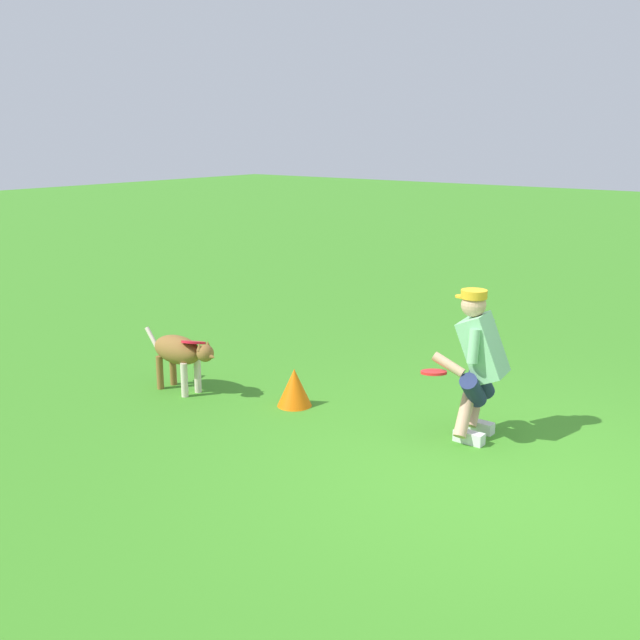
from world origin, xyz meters
The scene contains 6 objects.
ground_plane centered at (0.00, 0.00, 0.00)m, with size 60.00×60.00×0.00m, color #3E8B24.
person centered at (0.56, -0.64, 0.70)m, with size 0.56×0.66×1.29m.
dog centered at (3.47, 0.08, 0.41)m, with size 1.05×0.31×0.60m.
frisbee_flying centered at (3.26, 0.09, 0.56)m, with size 0.24×0.24×0.02m, color red.
frisbee_held centered at (0.82, -0.35, 0.61)m, with size 0.22×0.22×0.02m, color red.
training_cone centered at (2.30, -0.29, 0.19)m, with size 0.33×0.33×0.37m, color orange.
Camera 1 is at (-2.21, 5.12, 2.58)m, focal length 43.37 mm.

